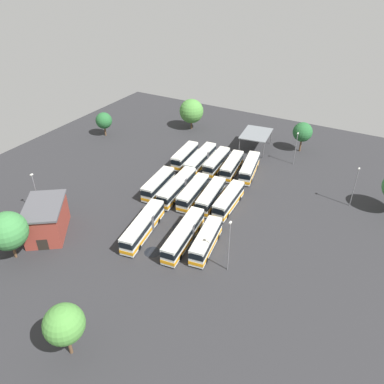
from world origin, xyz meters
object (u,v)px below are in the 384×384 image
Objects in this scene: bus_row1_slot2 at (193,192)px; tree_northwest at (191,111)px; bus_row0_slot2 at (217,162)px; bus_row1_slot0 at (158,184)px; lamp_post_near_entrance at (296,147)px; bus_row0_slot4 at (249,168)px; depot_building at (46,219)px; tree_northeast at (303,132)px; bus_row1_slot4 at (229,200)px; bus_row1_slot3 at (211,196)px; lamp_post_far_corner at (229,245)px; bus_row0_slot3 at (232,166)px; tree_south_edge at (64,324)px; bus_row0_slot1 at (201,159)px; bus_row0_slot0 at (185,156)px; bus_row1_slot1 at (177,187)px; tree_west_edge at (8,231)px; lamp_post_by_building at (355,186)px; bus_row2_slot1 at (143,226)px; tree_north_edge at (104,121)px; maintenance_shelter at (256,134)px; bus_row2_slot4 at (206,241)px; lamp_post_mid_lot at (36,192)px; bus_row2_slot3 at (184,235)px.

tree_northwest reaches higher than bus_row1_slot2.
bus_row0_slot2 and bus_row1_slot0 have the same top height.
bus_row0_slot4 is at bearing -35.20° from lamp_post_near_entrance.
depot_building is 1.55× the size of tree_northeast.
bus_row1_slot4 is at bearing 97.09° from bus_row1_slot2.
lamp_post_far_corner reaches higher than bus_row1_slot3.
bus_row0_slot2 is 16.16m from bus_row1_slot0.
bus_row0_slot3 is 52.56m from tree_south_edge.
bus_row0_slot3 is 14.23m from bus_row1_slot4.
bus_row1_slot0 is at bearing -9.42° from bus_row0_slot1.
bus_row0_slot2 is 0.99× the size of bus_row1_slot4.
bus_row0_slot3 is 0.94× the size of bus_row0_slot4.
tree_northeast is (-48.14, -1.97, 0.06)m from lamp_post_far_corner.
bus_row0_slot0 and bus_row1_slot1 have the same top height.
tree_west_edge reaches higher than bus_row0_slot2.
lamp_post_by_building is (0.58, 26.15, 2.79)m from bus_row0_slot3.
bus_row2_slot1 is 46.35m from tree_north_edge.
bus_row1_slot4 is (-0.44, 3.67, 0.00)m from bus_row1_slot3.
maintenance_shelter is 30.31m from lamp_post_by_building.
bus_row1_slot2 is at bearing -142.70° from bus_row2_slot4.
lamp_post_mid_lot is (32.57, -25.87, 2.84)m from bus_row0_slot3.
tree_west_edge is at bearing -112.64° from tree_south_edge.
lamp_post_mid_lot is (-3.73, -6.23, 1.69)m from depot_building.
tree_south_edge reaches higher than bus_row0_slot3.
tree_northwest is (-31.37, -26.00, 3.38)m from bus_row1_slot4.
bus_row0_slot3 is 41.29m from depot_building.
lamp_post_by_building is (-0.02, 33.91, 2.79)m from bus_row0_slot1.
bus_row1_slot4 is at bearing 121.86° from lamp_post_mid_lot.
lamp_post_by_building is at bearing 87.40° from tree_north_edge.
tree_south_edge is at bearing 10.07° from bus_row0_slot1.
depot_building is 1.26× the size of lamp_post_far_corner.
bus_row0_slot1 is (-0.26, 4.09, 0.00)m from bus_row0_slot0.
tree_northeast is 52.32m from tree_north_edge.
tree_west_edge is at bearing 29.56° from lamp_post_mid_lot.
bus_row0_slot2 and bus_row2_slot4 have the same top height.
tree_south_edge is 68.21m from tree_north_edge.
bus_row2_slot1 is at bearing -22.56° from bus_row1_slot3.
bus_row2_slot1 and bus_row2_slot4 have the same top height.
bus_row1_slot1 is 39.30m from tree_south_edge.
lamp_post_far_corner reaches higher than tree_northeast.
bus_row2_slot3 is 35.14m from lamp_post_by_building.
lamp_post_near_entrance is 0.93× the size of tree_northwest.
tree_northeast is at bearing 151.47° from depot_building.
bus_row0_slot3 is at bearing 155.83° from tree_west_edge.
bus_row2_slot4 is 1.22× the size of lamp_post_mid_lot.
lamp_post_by_building is (-25.86, 18.99, 2.79)m from bus_row2_slot4.
bus_row0_slot1 is 1.54× the size of lamp_post_mid_lot.
bus_row0_slot2 is 1.03× the size of bus_row2_slot4.
tree_north_edge is at bearing -156.98° from tree_west_edge.
bus_row1_slot3 is at bearing 92.51° from bus_row1_slot1.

